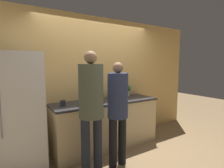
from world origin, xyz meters
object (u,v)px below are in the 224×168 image
(person_center, at_px, (118,106))
(cup_black, at_px, (63,103))
(person_left, at_px, (91,102))
(utensil_crock, at_px, (88,96))
(bottle_amber, at_px, (103,98))
(bottle_green, at_px, (100,97))
(fruit_bowl, at_px, (117,96))
(potted_plant, at_px, (127,90))
(refrigerator, at_px, (18,113))

(person_center, relative_size, cup_black, 17.73)
(person_left, bearing_deg, utensil_crock, 68.24)
(bottle_amber, xyz_separation_m, bottle_green, (0.07, 0.21, -0.03))
(fruit_bowl, relative_size, potted_plant, 1.35)
(cup_black, bearing_deg, refrigerator, -178.42)
(potted_plant, bearing_deg, bottle_green, -171.61)
(person_center, bearing_deg, fruit_bowl, 57.66)
(fruit_bowl, bearing_deg, potted_plant, 10.39)
(person_left, bearing_deg, potted_plant, 34.23)
(bottle_amber, bearing_deg, person_left, -131.18)
(refrigerator, height_order, bottle_amber, refrigerator)
(refrigerator, xyz_separation_m, person_left, (0.89, -0.69, 0.19))
(utensil_crock, height_order, potted_plant, utensil_crock)
(fruit_bowl, height_order, bottle_amber, bottle_amber)
(refrigerator, xyz_separation_m, cup_black, (0.69, 0.02, 0.07))
(utensil_crock, relative_size, bottle_green, 1.86)
(bottle_green, xyz_separation_m, cup_black, (-0.77, -0.07, -0.02))
(bottle_amber, height_order, bottle_green, bottle_amber)
(bottle_green, bearing_deg, potted_plant, 8.39)
(person_center, bearing_deg, refrigerator, 152.94)
(utensil_crock, bearing_deg, fruit_bowl, -6.78)
(refrigerator, xyz_separation_m, bottle_amber, (1.39, -0.12, 0.11))
(person_center, bearing_deg, bottle_green, 82.17)
(refrigerator, height_order, potted_plant, refrigerator)
(potted_plant, bearing_deg, person_left, -145.77)
(refrigerator, bearing_deg, cup_black, 1.58)
(bottle_amber, xyz_separation_m, potted_plant, (0.81, 0.32, 0.05))
(person_left, distance_m, utensil_crock, 0.98)
(potted_plant, bearing_deg, person_center, -133.77)
(fruit_bowl, distance_m, bottle_green, 0.42)
(utensil_crock, bearing_deg, cup_black, -160.90)
(utensil_crock, height_order, bottle_amber, utensil_crock)
(person_center, bearing_deg, potted_plant, 46.23)
(fruit_bowl, height_order, bottle_green, bottle_green)
(refrigerator, distance_m, potted_plant, 2.22)
(bottle_amber, bearing_deg, person_center, -93.97)
(utensil_crock, distance_m, potted_plant, 0.95)
(fruit_bowl, bearing_deg, bottle_green, -173.19)
(fruit_bowl, relative_size, utensil_crock, 1.15)
(person_center, xyz_separation_m, cup_black, (-0.66, 0.71, -0.00))
(bottle_green, bearing_deg, bottle_amber, -107.68)
(person_left, distance_m, potted_plant, 1.59)
(person_left, relative_size, bottle_green, 11.51)
(cup_black, height_order, potted_plant, potted_plant)
(utensil_crock, distance_m, cup_black, 0.60)
(person_left, xyz_separation_m, utensil_crock, (0.36, 0.91, -0.09))
(person_left, distance_m, fruit_bowl, 1.30)
(utensil_crock, height_order, bottle_green, utensil_crock)
(bottle_amber, bearing_deg, bottle_green, 72.32)
(refrigerator, xyz_separation_m, potted_plant, (2.21, 0.20, 0.15))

